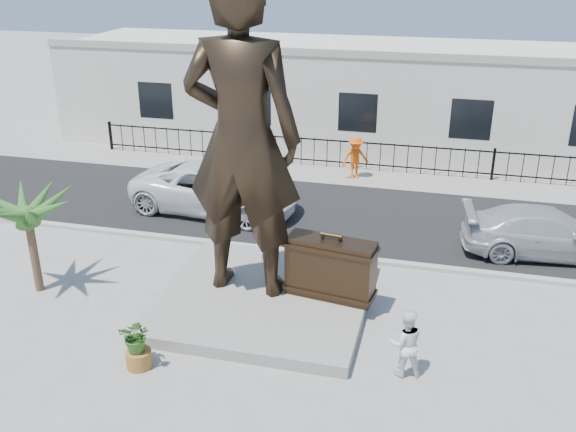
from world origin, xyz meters
name	(u,v)px	position (x,y,z in m)	size (l,w,h in m)	color
ground	(267,338)	(0.00, 0.00, 0.00)	(100.00, 100.00, 0.00)	#9E9991
street	(331,212)	(0.00, 8.00, 0.01)	(40.00, 7.00, 0.01)	black
curb	(309,254)	(0.00, 4.50, 0.06)	(40.00, 0.25, 0.12)	#A5A399
far_sidewalk	(350,175)	(0.00, 12.00, 0.01)	(40.00, 2.50, 0.02)	#9E9991
plinth	(264,298)	(-0.50, 1.50, 0.15)	(5.20, 5.20, 0.30)	gray
fence	(353,155)	(0.00, 12.80, 0.60)	(22.00, 0.10, 1.20)	black
building	(369,95)	(0.00, 17.00, 2.20)	(28.00, 7.00, 4.40)	silver
statue	(242,139)	(-1.08, 1.78, 4.27)	(2.90, 1.90, 7.95)	black
suitcase	(330,268)	(1.15, 1.81, 1.08)	(2.21, 0.70, 1.56)	black
tourist	(406,343)	(3.23, -0.58, 0.77)	(0.75, 0.59, 1.55)	white
car_white	(216,189)	(-3.88, 7.13, 0.81)	(2.67, 5.78, 1.61)	white
car_silver	(546,232)	(6.76, 6.32, 0.71)	(1.97, 4.84, 1.41)	#B3B7B8
worker	(356,158)	(0.25, 11.66, 0.86)	(1.09, 0.62, 1.68)	#FF5B0D
palm_tree	(40,290)	(-6.54, 0.70, 0.00)	(1.80, 1.80, 3.20)	#2D5B21
planter	(139,359)	(-2.40, -1.76, 0.20)	(0.56, 0.56, 0.40)	#9A6128
shrub	(137,336)	(-2.40, -1.76, 0.78)	(0.69, 0.60, 0.77)	#315C1E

